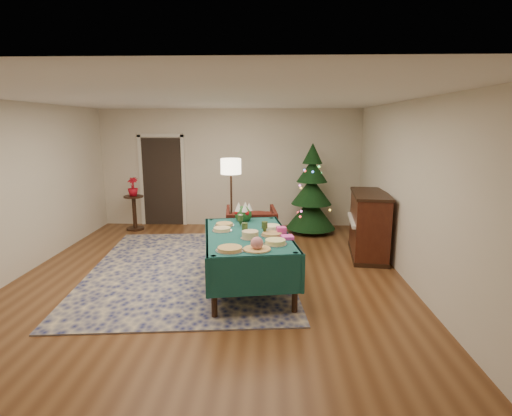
{
  "coord_description": "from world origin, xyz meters",
  "views": [
    {
      "loc": [
        0.91,
        -5.73,
        2.34
      ],
      "look_at": [
        0.7,
        0.59,
        1.02
      ],
      "focal_mm": 28.0,
      "sensor_mm": 36.0,
      "label": 1
    }
  ],
  "objects_px": {
    "side_table": "(135,213)",
    "potted_plant": "(133,191)",
    "armchair": "(251,227)",
    "piano": "(369,225)",
    "gift_box": "(281,231)",
    "floor_lamp": "(231,171)",
    "christmas_tree": "(311,193)",
    "buffet_table": "(247,244)"
  },
  "relations": [
    {
      "from": "gift_box",
      "to": "piano",
      "type": "xyz_separation_m",
      "value": [
        1.61,
        1.49,
        -0.29
      ]
    },
    {
      "from": "side_table",
      "to": "potted_plant",
      "type": "xyz_separation_m",
      "value": [
        -0.0,
        0.0,
        0.51
      ]
    },
    {
      "from": "armchair",
      "to": "potted_plant",
      "type": "relative_size",
      "value": 2.26
    },
    {
      "from": "floor_lamp",
      "to": "piano",
      "type": "xyz_separation_m",
      "value": [
        2.56,
        -0.9,
        -0.86
      ]
    },
    {
      "from": "buffet_table",
      "to": "potted_plant",
      "type": "xyz_separation_m",
      "value": [
        -2.74,
        3.18,
        0.25
      ]
    },
    {
      "from": "buffet_table",
      "to": "gift_box",
      "type": "distance_m",
      "value": 0.53
    },
    {
      "from": "buffet_table",
      "to": "gift_box",
      "type": "bearing_deg",
      "value": -0.88
    },
    {
      "from": "armchair",
      "to": "christmas_tree",
      "type": "relative_size",
      "value": 0.48
    },
    {
      "from": "gift_box",
      "to": "side_table",
      "type": "height_order",
      "value": "gift_box"
    },
    {
      "from": "floor_lamp",
      "to": "side_table",
      "type": "xyz_separation_m",
      "value": [
        -2.28,
        0.79,
        -1.05
      ]
    },
    {
      "from": "gift_box",
      "to": "floor_lamp",
      "type": "relative_size",
      "value": 0.08
    },
    {
      "from": "armchair",
      "to": "piano",
      "type": "xyz_separation_m",
      "value": [
        2.13,
        -0.17,
        0.1
      ]
    },
    {
      "from": "buffet_table",
      "to": "christmas_tree",
      "type": "bearing_deg",
      "value": 68.29
    },
    {
      "from": "armchair",
      "to": "piano",
      "type": "distance_m",
      "value": 2.13
    },
    {
      "from": "buffet_table",
      "to": "side_table",
      "type": "relative_size",
      "value": 2.86
    },
    {
      "from": "christmas_tree",
      "to": "potted_plant",
      "type": "bearing_deg",
      "value": 178.89
    },
    {
      "from": "side_table",
      "to": "potted_plant",
      "type": "bearing_deg",
      "value": 135.0
    },
    {
      "from": "gift_box",
      "to": "floor_lamp",
      "type": "bearing_deg",
      "value": 111.57
    },
    {
      "from": "floor_lamp",
      "to": "potted_plant",
      "type": "distance_m",
      "value": 2.47
    },
    {
      "from": "side_table",
      "to": "potted_plant",
      "type": "relative_size",
      "value": 1.87
    },
    {
      "from": "gift_box",
      "to": "piano",
      "type": "bearing_deg",
      "value": 42.64
    },
    {
      "from": "gift_box",
      "to": "christmas_tree",
      "type": "relative_size",
      "value": 0.07
    },
    {
      "from": "armchair",
      "to": "christmas_tree",
      "type": "bearing_deg",
      "value": -136.13
    },
    {
      "from": "gift_box",
      "to": "christmas_tree",
      "type": "height_order",
      "value": "christmas_tree"
    },
    {
      "from": "armchair",
      "to": "potted_plant",
      "type": "bearing_deg",
      "value": -34.62
    },
    {
      "from": "gift_box",
      "to": "piano",
      "type": "distance_m",
      "value": 2.21
    },
    {
      "from": "side_table",
      "to": "piano",
      "type": "distance_m",
      "value": 5.13
    },
    {
      "from": "potted_plant",
      "to": "piano",
      "type": "distance_m",
      "value": 5.14
    },
    {
      "from": "buffet_table",
      "to": "side_table",
      "type": "xyz_separation_m",
      "value": [
        -2.74,
        3.18,
        -0.27
      ]
    },
    {
      "from": "piano",
      "to": "side_table",
      "type": "bearing_deg",
      "value": 160.64
    },
    {
      "from": "gift_box",
      "to": "armchair",
      "type": "xyz_separation_m",
      "value": [
        -0.51,
        1.66,
        -0.39
      ]
    },
    {
      "from": "side_table",
      "to": "piano",
      "type": "relative_size",
      "value": 0.55
    },
    {
      "from": "armchair",
      "to": "side_table",
      "type": "xyz_separation_m",
      "value": [
        -2.71,
        1.53,
        -0.09
      ]
    },
    {
      "from": "gift_box",
      "to": "potted_plant",
      "type": "height_order",
      "value": "potted_plant"
    },
    {
      "from": "gift_box",
      "to": "side_table",
      "type": "bearing_deg",
      "value": 135.35
    },
    {
      "from": "potted_plant",
      "to": "piano",
      "type": "xyz_separation_m",
      "value": [
        4.84,
        -1.7,
        -0.32
      ]
    },
    {
      "from": "piano",
      "to": "christmas_tree",
      "type": "bearing_deg",
      "value": 118.11
    },
    {
      "from": "gift_box",
      "to": "piano",
      "type": "height_order",
      "value": "piano"
    },
    {
      "from": "christmas_tree",
      "to": "piano",
      "type": "xyz_separation_m",
      "value": [
        0.87,
        -1.62,
        -0.31
      ]
    },
    {
      "from": "floor_lamp",
      "to": "piano",
      "type": "height_order",
      "value": "floor_lamp"
    },
    {
      "from": "christmas_tree",
      "to": "piano",
      "type": "relative_size",
      "value": 1.39
    },
    {
      "from": "floor_lamp",
      "to": "christmas_tree",
      "type": "relative_size",
      "value": 0.86
    }
  ]
}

